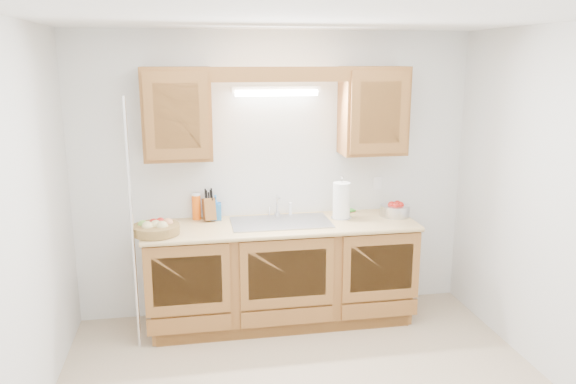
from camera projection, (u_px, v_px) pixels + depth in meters
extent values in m
plane|color=white|center=(314.00, 16.00, 3.26)|extent=(3.50, 3.50, 0.00)
cube|color=silver|center=(275.00, 176.00, 4.98)|extent=(3.50, 0.02, 2.50)
cube|color=silver|center=(398.00, 334.00, 2.11)|extent=(3.50, 0.02, 2.50)
cube|color=silver|center=(17.00, 238.00, 3.25)|extent=(0.02, 3.00, 2.50)
cube|color=silver|center=(561.00, 210.00, 3.84)|extent=(0.02, 3.00, 2.50)
cube|color=brown|center=(281.00, 274.00, 4.88)|extent=(2.20, 0.60, 0.86)
cube|color=tan|center=(281.00, 226.00, 4.76)|extent=(2.30, 0.63, 0.04)
cube|color=brown|center=(177.00, 114.00, 4.55)|extent=(0.55, 0.33, 0.75)
cube|color=brown|center=(373.00, 111.00, 4.83)|extent=(0.55, 0.33, 0.75)
cube|color=brown|center=(281.00, 74.00, 4.48)|extent=(2.20, 0.05, 0.12)
cylinder|color=white|center=(277.00, 93.00, 4.72)|extent=(0.70, 0.05, 0.05)
cube|color=white|center=(276.00, 89.00, 4.74)|extent=(0.76, 0.06, 0.05)
cube|color=#9E9EA3|center=(281.00, 222.00, 4.78)|extent=(0.84, 0.46, 0.01)
cube|color=#9E9EA3|center=(257.00, 233.00, 4.76)|extent=(0.39, 0.40, 0.16)
cube|color=#9E9EA3|center=(305.00, 230.00, 4.83)|extent=(0.39, 0.40, 0.16)
cylinder|color=silver|center=(277.00, 214.00, 4.97)|extent=(0.06, 0.06, 0.04)
cylinder|color=silver|center=(277.00, 206.00, 4.95)|extent=(0.02, 0.02, 0.16)
cylinder|color=silver|center=(278.00, 197.00, 4.88)|extent=(0.02, 0.12, 0.02)
cylinder|color=white|center=(291.00, 209.00, 4.98)|extent=(0.03, 0.03, 0.12)
cylinder|color=silver|center=(132.00, 228.00, 4.29)|extent=(0.03, 0.03, 2.00)
cube|color=white|center=(378.00, 183.00, 5.16)|extent=(0.08, 0.01, 0.12)
cylinder|color=olive|center=(156.00, 229.00, 4.45)|extent=(0.49, 0.49, 0.07)
sphere|color=#D8C67F|center=(148.00, 227.00, 4.40)|extent=(0.09, 0.09, 0.09)
sphere|color=#D8C67F|center=(162.00, 227.00, 4.41)|extent=(0.09, 0.09, 0.09)
sphere|color=tan|center=(168.00, 223.00, 4.50)|extent=(0.09, 0.09, 0.09)
sphere|color=#AB1A13|center=(154.00, 223.00, 4.50)|extent=(0.08, 0.08, 0.08)
sphere|color=#72A53F|center=(143.00, 225.00, 4.46)|extent=(0.08, 0.08, 0.08)
sphere|color=#D8C67F|center=(156.00, 226.00, 4.44)|extent=(0.09, 0.09, 0.09)
sphere|color=#AB1A13|center=(160.00, 222.00, 4.54)|extent=(0.08, 0.08, 0.08)
cube|color=brown|center=(209.00, 209.00, 4.84)|extent=(0.12, 0.17, 0.21)
cylinder|color=black|center=(206.00, 197.00, 4.79)|extent=(0.02, 0.04, 0.08)
cylinder|color=black|center=(209.00, 197.00, 4.79)|extent=(0.02, 0.04, 0.08)
cylinder|color=black|center=(212.00, 196.00, 4.80)|extent=(0.02, 0.04, 0.08)
cylinder|color=black|center=(207.00, 195.00, 4.82)|extent=(0.02, 0.04, 0.08)
cylinder|color=black|center=(211.00, 194.00, 4.83)|extent=(0.02, 0.04, 0.08)
cylinder|color=black|center=(205.00, 193.00, 4.84)|extent=(0.02, 0.04, 0.08)
cylinder|color=black|center=(212.00, 193.00, 4.85)|extent=(0.02, 0.04, 0.08)
cylinder|color=#FA630D|center=(196.00, 207.00, 4.86)|extent=(0.07, 0.07, 0.21)
cylinder|color=white|center=(196.00, 195.00, 4.83)|extent=(0.07, 0.07, 0.01)
imported|color=#256EB9|center=(216.00, 208.00, 4.85)|extent=(0.10, 0.10, 0.21)
cube|color=#CC333F|center=(349.00, 212.00, 5.12)|extent=(0.12, 0.10, 0.01)
cube|color=green|center=(349.00, 211.00, 5.12)|extent=(0.12, 0.10, 0.02)
cylinder|color=silver|center=(341.00, 218.00, 4.90)|extent=(0.18, 0.18, 0.01)
cylinder|color=silver|center=(342.00, 198.00, 4.86)|extent=(0.02, 0.02, 0.37)
cylinder|color=white|center=(341.00, 200.00, 4.87)|extent=(0.20, 0.20, 0.31)
sphere|color=silver|center=(342.00, 178.00, 4.82)|extent=(0.02, 0.02, 0.02)
cylinder|color=silver|center=(395.00, 210.00, 4.97)|extent=(0.35, 0.35, 0.10)
sphere|color=#AB1A13|center=(392.00, 205.00, 4.96)|extent=(0.07, 0.07, 0.07)
sphere|color=#AB1A13|center=(397.00, 204.00, 4.99)|extent=(0.07, 0.07, 0.07)
sphere|color=#AB1A13|center=(396.00, 206.00, 4.93)|extent=(0.07, 0.07, 0.07)
sphere|color=#AB1A13|center=(400.00, 205.00, 4.95)|extent=(0.07, 0.07, 0.07)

